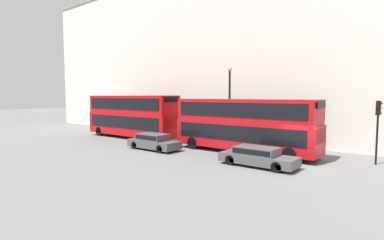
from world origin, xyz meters
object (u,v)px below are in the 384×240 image
at_px(traffic_light, 378,119).
at_px(bus_second_in_queue, 132,115).
at_px(bus_leading, 244,123).
at_px(car_dark_sedan, 257,156).
at_px(car_hatchback, 153,141).

bearing_deg(traffic_light, bus_second_in_queue, 94.62).
xyz_separation_m(bus_leading, car_dark_sedan, (-3.40, -2.88, -1.63)).
height_order(bus_leading, car_hatchback, bus_leading).
bearing_deg(traffic_light, car_dark_sedan, 132.07).
xyz_separation_m(bus_second_in_queue, traffic_light, (1.75, -21.64, 0.49)).
height_order(bus_leading, bus_second_in_queue, bus_second_in_queue).
distance_m(bus_leading, car_hatchback, 7.37).
bearing_deg(traffic_light, bus_leading, 101.52).
xyz_separation_m(bus_leading, car_hatchback, (-3.40, 6.34, -1.59)).
relative_size(bus_leading, car_hatchback, 2.48).
distance_m(bus_second_in_queue, car_hatchback, 7.73).
height_order(bus_second_in_queue, car_hatchback, bus_second_in_queue).
bearing_deg(bus_leading, car_hatchback, 118.20).
bearing_deg(car_dark_sedan, car_hatchback, 90.00).
bearing_deg(bus_leading, traffic_light, -78.48).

